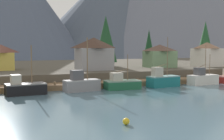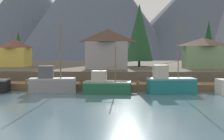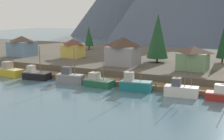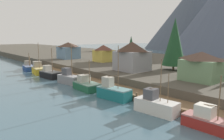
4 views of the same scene
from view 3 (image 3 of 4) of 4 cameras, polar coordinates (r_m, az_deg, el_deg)
The scene contains 17 objects.
ground_plane at distance 85.75m, azimuth 4.85°, elevation -0.38°, with size 400.00×400.00×1.00m, color #476675.
dock at distance 69.52m, azimuth -0.76°, elevation -2.03°, with size 80.00×4.00×1.60m.
shoreline_bank at distance 96.54m, azimuth 7.56°, elevation 1.82°, with size 400.00×56.00×2.50m, color #4C473D.
fishing_boat_yellow at distance 81.26m, azimuth -18.23°, elevation -0.18°, with size 6.63×3.80×9.20m.
fishing_boat_black at distance 75.69m, azimuth -13.86°, elevation -0.86°, with size 6.58×3.81×7.93m.
fishing_boat_grey at distance 70.19m, azimuth -7.82°, elevation -1.35°, with size 6.53×3.21×9.28m.
fishing_boat_green at distance 66.24m, azimuth -2.54°, elevation -2.18°, with size 6.37×3.43×6.30m.
fishing_boat_teal at distance 62.52m, azimuth 4.31°, elevation -2.73°, with size 6.55×3.38×9.49m.
fishing_boat_white at distance 59.79m, azimuth 12.63°, elevation -3.65°, with size 6.49×3.21×7.99m.
fishing_boat_red at distance 58.83m, azimuth 19.94°, elevation -4.40°, with size 6.34×2.57×6.72m.
house_grey at distance 78.23m, azimuth 2.07°, elevation 3.55°, with size 7.66×7.03×7.17m.
house_blue at distance 100.05m, azimuth -16.33°, elevation 4.33°, with size 7.45×6.91×6.19m.
house_green at distance 73.87m, azimuth 14.78°, elevation 2.20°, with size 7.15×5.76×5.64m.
house_yellow at distance 93.29m, azimuth -7.23°, elevation 4.09°, with size 5.80×5.59×5.63m.
conifer_near_right at distance 84.02m, azimuth 8.48°, elevation 6.27°, with size 5.83×5.83×13.06m.
conifer_mid_left at distance 87.21m, azimuth 19.97°, elevation 4.98°, with size 3.42×3.42×10.15m.
conifer_mid_right at distance 112.96m, azimuth -4.30°, elevation 6.30°, with size 3.29×3.29×8.63m.
Camera 3 is at (31.62, -58.11, 15.39)m, focal length 49.33 mm.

